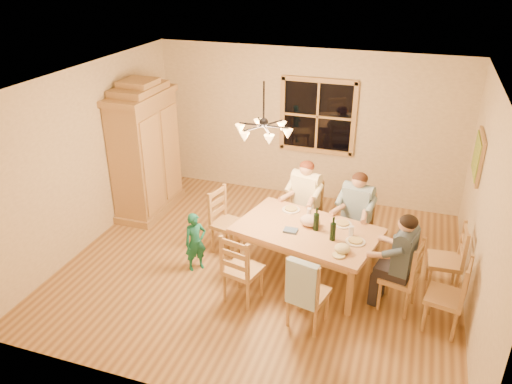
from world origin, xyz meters
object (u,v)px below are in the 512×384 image
(chair_spare_back, at_px, (443,271))
(wine_bottle_a, at_px, (316,219))
(chair_near_right, at_px, (308,303))
(adult_woman, at_px, (305,191))
(child, at_px, (195,242))
(chair_far_left, at_px, (304,222))
(adult_slate_man, at_px, (403,251))
(chandelier, at_px, (264,129))
(chair_end_right, at_px, (398,287))
(dining_table, at_px, (307,235))
(armoire, at_px, (146,153))
(chair_far_right, at_px, (354,237))
(chair_near_left, at_px, (243,279))
(chair_spare_front, at_px, (443,307))
(adult_plaid_man, at_px, (357,204))
(wine_bottle_b, at_px, (333,229))
(chair_end_left, at_px, (229,233))

(chair_spare_back, bearing_deg, wine_bottle_a, 95.76)
(chair_near_right, distance_m, adult_woman, 2.06)
(wine_bottle_a, height_order, child, wine_bottle_a)
(chair_far_left, relative_size, adult_slate_man, 1.13)
(chandelier, distance_m, chair_end_right, 2.63)
(dining_table, bearing_deg, chair_far_left, 104.96)
(chair_far_left, height_order, adult_slate_man, adult_slate_man)
(chair_far_left, bearing_deg, armoire, 9.69)
(armoire, relative_size, chair_far_right, 2.32)
(chair_near_left, bearing_deg, adult_slate_man, 26.57)
(chair_spare_back, bearing_deg, chair_far_right, 65.07)
(chair_spare_front, bearing_deg, adult_plaid_man, 54.60)
(wine_bottle_a, relative_size, child, 0.38)
(chandelier, bearing_deg, chair_end_right, -10.34)
(chandelier, relative_size, wine_bottle_b, 2.33)
(armoire, height_order, chair_spare_back, armoire)
(dining_table, distance_m, chair_far_left, 1.06)
(chair_end_right, bearing_deg, wine_bottle_a, 88.20)
(adult_plaid_man, distance_m, wine_bottle_a, 0.88)
(chandelier, distance_m, chair_far_left, 2.03)
(armoire, relative_size, chair_spare_front, 2.32)
(chair_far_right, bearing_deg, child, 40.60)
(chair_spare_front, bearing_deg, wine_bottle_b, 86.72)
(chair_end_right, height_order, wine_bottle_a, wine_bottle_a)
(chandelier, bearing_deg, chair_near_left, -90.50)
(wine_bottle_b, bearing_deg, adult_woman, 119.09)
(chair_end_right, bearing_deg, chair_spare_back, -31.00)
(adult_plaid_man, xyz_separation_m, chair_spare_front, (1.25, -1.31, -0.54))
(chair_far_right, bearing_deg, chair_spare_back, 171.05)
(wine_bottle_b, bearing_deg, wine_bottle_a, 144.77)
(chair_far_left, bearing_deg, chandelier, 79.77)
(chair_end_right, distance_m, adult_plaid_man, 1.39)
(adult_woman, xyz_separation_m, wine_bottle_a, (0.37, -0.95, 0.08))
(chair_near_left, relative_size, chair_end_right, 1.00)
(armoire, height_order, adult_woman, armoire)
(chandelier, relative_size, chair_near_right, 0.78)
(armoire, distance_m, chair_far_right, 3.71)
(chandelier, height_order, chair_spare_back, chandelier)
(chair_far_right, bearing_deg, chair_end_left, 27.98)
(wine_bottle_a, bearing_deg, chair_near_left, -135.05)
(chair_near_left, distance_m, chair_spare_front, 2.47)
(dining_table, height_order, child, child)
(chair_near_left, height_order, chair_end_left, same)
(adult_plaid_man, bearing_deg, chair_far_right, -0.00)
(chair_end_right, xyz_separation_m, adult_woman, (-1.52, 1.25, 0.54))
(chair_spare_back, bearing_deg, chair_end_left, 86.64)
(chair_end_left, xyz_separation_m, chair_spare_front, (3.07, -0.82, 0.00))
(wine_bottle_b, relative_size, child, 0.38)
(armoire, xyz_separation_m, chair_spare_back, (4.87, -0.85, -0.75))
(wine_bottle_b, bearing_deg, child, -175.78)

